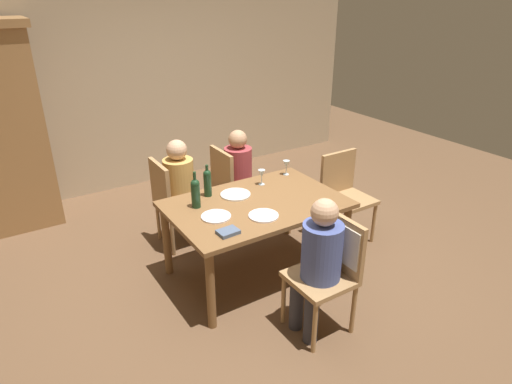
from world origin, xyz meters
TOP-DOWN VIEW (x-y plane):
  - ground_plane at (0.00, 0.00)m, footprint 10.00×10.00m
  - rear_room_partition at (0.00, 2.71)m, footprint 6.40×0.12m
  - dining_table at (0.00, 0.00)m, footprint 1.52×1.01m
  - chair_far_right at (0.25, 0.89)m, footprint 0.44×0.44m
  - chair_far_left at (-0.43, 0.89)m, footprint 0.44×0.44m
  - chair_near at (0.12, -0.89)m, footprint 0.46×0.44m
  - chair_right_end at (1.14, 0.09)m, footprint 0.44×0.44m
  - person_woman_host at (0.37, 0.89)m, footprint 0.34×0.29m
  - person_man_bearded at (-0.32, 0.89)m, footprint 0.34×0.30m
  - person_man_guest at (-0.03, -0.89)m, footprint 0.34×0.30m
  - wine_bottle_tall_green at (-0.48, 0.20)m, footprint 0.08×0.08m
  - wine_bottle_dark_red at (-0.29, 0.35)m, footprint 0.07×0.07m
  - wine_glass_near_left at (0.26, 0.30)m, footprint 0.07×0.07m
  - wine_glass_centre at (0.60, 0.38)m, footprint 0.07×0.07m
  - dinner_plate_host at (-0.42, -0.06)m, footprint 0.25×0.25m
  - dinner_plate_guest_left at (-0.08, 0.23)m, footprint 0.27×0.27m
  - dinner_plate_guest_right at (-0.09, -0.25)m, footprint 0.25×0.25m
  - folded_napkin at (-0.47, -0.34)m, footprint 0.17×0.13m

SIDE VIEW (x-z plane):
  - ground_plane at x=0.00m, z-range 0.00..0.00m
  - chair_far_right at x=0.25m, z-range 0.07..0.99m
  - chair_far_left at x=-0.43m, z-range 0.07..0.99m
  - chair_right_end at x=1.14m, z-range 0.07..0.99m
  - chair_near at x=0.12m, z-range 0.13..1.05m
  - person_woman_host at x=0.37m, z-range 0.09..1.20m
  - dining_table at x=0.00m, z-range 0.28..1.01m
  - person_man_guest at x=-0.03m, z-range 0.09..1.21m
  - person_man_bearded at x=-0.32m, z-range 0.09..1.21m
  - dinner_plate_host at x=-0.42m, z-range 0.73..0.74m
  - dinner_plate_guest_left at x=-0.08m, z-range 0.73..0.74m
  - dinner_plate_guest_right at x=-0.09m, z-range 0.73..0.74m
  - folded_napkin at x=-0.47m, z-range 0.73..0.76m
  - wine_glass_near_left at x=0.26m, z-range 0.76..0.91m
  - wine_glass_centre at x=0.60m, z-range 0.76..0.91m
  - wine_bottle_dark_red at x=-0.29m, z-range 0.72..1.01m
  - wine_bottle_tall_green at x=-0.48m, z-range 0.71..1.03m
  - rear_room_partition at x=0.00m, z-range 0.00..2.70m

